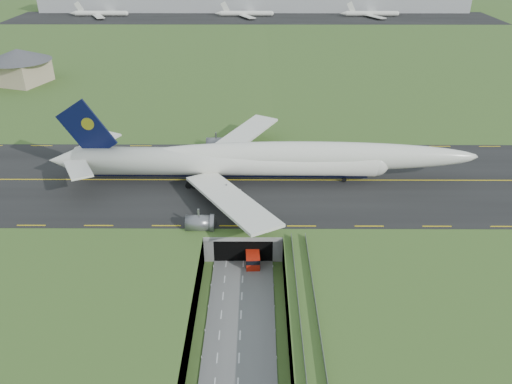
{
  "coord_description": "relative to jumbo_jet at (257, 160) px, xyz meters",
  "views": [
    {
      "loc": [
        2.96,
        -75.33,
        61.29
      ],
      "look_at": [
        2.55,
        20.0,
        9.83
      ],
      "focal_mm": 35.0,
      "sensor_mm": 36.0,
      "label": 1
    }
  ],
  "objects": [
    {
      "name": "distant_hills",
      "position": [
        61.74,
        397.69,
        -15.74
      ],
      "size": [
        700.0,
        91.0,
        60.0
      ],
      "color": "#50605A",
      "rests_on": "ground"
    },
    {
      "name": "airfield_deck",
      "position": [
        -2.63,
        -32.31,
        -8.74
      ],
      "size": [
        800.0,
        800.0,
        6.0
      ],
      "primitive_type": "cube",
      "color": "gray",
      "rests_on": "ground"
    },
    {
      "name": "service_building",
      "position": [
        -91.68,
        84.3,
        2.15
      ],
      "size": [
        30.78,
        30.78,
        13.32
      ],
      "rotation": [
        0.0,
        0.0,
        -0.32
      ],
      "color": "#C2AA8C",
      "rests_on": "ground"
    },
    {
      "name": "guideway",
      "position": [
        8.37,
        -51.42,
        -6.42
      ],
      "size": [
        3.0,
        53.0,
        7.05
      ],
      "color": "#A8A8A3",
      "rests_on": "ground"
    },
    {
      "name": "trench_road",
      "position": [
        -2.63,
        -39.81,
        -11.64
      ],
      "size": [
        12.0,
        75.0,
        0.2
      ],
      "primitive_type": "cube",
      "color": "slate",
      "rests_on": "ground"
    },
    {
      "name": "ground",
      "position": [
        -2.63,
        -32.31,
        -11.74
      ],
      "size": [
        900.0,
        900.0,
        0.0
      ],
      "primitive_type": "plane",
      "color": "#406327",
      "rests_on": "ground"
    },
    {
      "name": "shuttle_tram",
      "position": [
        -0.77,
        -24.16,
        -10.07
      ],
      "size": [
        3.17,
        7.55,
        3.03
      ],
      "rotation": [
        0.0,
        0.0,
        0.05
      ],
      "color": "red",
      "rests_on": "ground"
    },
    {
      "name": "tunnel_portal",
      "position": [
        -2.63,
        -15.6,
        -8.4
      ],
      "size": [
        17.0,
        22.3,
        6.0
      ],
      "color": "gray",
      "rests_on": "ground"
    },
    {
      "name": "taxiway",
      "position": [
        -2.63,
        0.69,
        -5.65
      ],
      "size": [
        800.0,
        44.0,
        0.18
      ],
      "primitive_type": "cube",
      "color": "black",
      "rests_on": "airfield_deck"
    },
    {
      "name": "jumbo_jet",
      "position": [
        0.0,
        0.0,
        0.0
      ],
      "size": [
        101.95,
        64.31,
        21.27
      ],
      "rotation": [
        0.0,
        0.0,
        -0.01
      ],
      "color": "white",
      "rests_on": "ground"
    }
  ]
}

